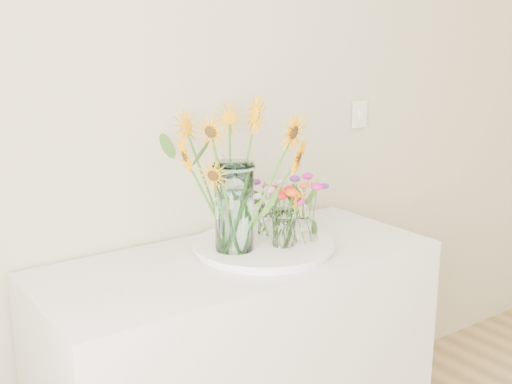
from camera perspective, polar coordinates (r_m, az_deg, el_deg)
counter at (r=2.42m, az=-1.42°, el=-15.81°), size 1.40×0.60×0.90m
tray at (r=2.28m, az=0.68°, el=-4.94°), size 0.48×0.48×0.02m
mason_jar at (r=2.17m, az=-1.95°, el=-1.36°), size 0.16×0.16×0.31m
sunflower_bouquet at (r=2.14m, az=-1.98°, el=1.57°), size 0.84×0.84×0.54m
small_vase_a at (r=2.23m, az=2.45°, el=-3.24°), size 0.09×0.09×0.13m
wildflower_posy_a at (r=2.22m, az=2.46°, el=-2.13°), size 0.17×0.17×0.22m
small_vase_b at (r=2.30m, az=4.27°, el=-2.55°), size 0.12×0.12×0.15m
wildflower_posy_b at (r=2.29m, az=4.30°, el=-1.47°), size 0.23×0.23×0.24m
small_vase_c at (r=2.36m, az=0.98°, el=-2.47°), size 0.07×0.07×0.12m
wildflower_posy_c at (r=2.35m, az=0.98°, el=-1.42°), size 0.19×0.19×0.21m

